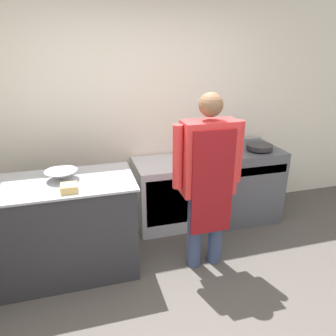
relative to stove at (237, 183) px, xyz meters
The scene contains 10 objects.
ground_plane 1.95m from the stove, 126.04° to the right, with size 14.00×14.00×0.00m, color #4C4742.
wall_back 1.49m from the stove, 159.56° to the left, with size 8.00×0.05×2.70m.
prep_counter 2.11m from the stove, 165.12° to the right, with size 1.32×0.70×0.93m.
stove is the anchor object (origin of this frame).
fridge_unit 0.92m from the stove, behind, with size 0.67×0.62×0.78m.
person_cook 1.21m from the stove, 132.66° to the right, with size 0.66×0.24×1.70m.
mixing_bowl 2.14m from the stove, 166.27° to the right, with size 0.29×0.29×0.09m.
plastic_tub 2.16m from the stove, 158.51° to the right, with size 0.13×0.13×0.06m.
stock_pot 0.64m from the stove, 150.51° to the left, with size 0.28×0.28×0.26m.
saute_pan 0.54m from the stove, 31.96° to the right, with size 0.30×0.30×0.05m.
Camera 1 is at (-0.71, -1.80, 2.09)m, focal length 35.00 mm.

